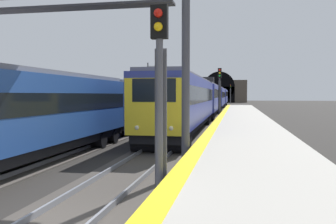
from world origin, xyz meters
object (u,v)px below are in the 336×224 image
object	(u,v)px
catenary_mast_near	(148,86)
train_adjacent_platform	(102,105)
overhead_signal_gantry	(73,31)
railway_signal_mid	(220,89)
railway_signal_far	(231,92)
train_main_approaching	(212,97)
railway_signal_near	(160,92)

from	to	relation	value
catenary_mast_near	train_adjacent_platform	bearing A→B (deg)	-170.14
train_adjacent_platform	overhead_signal_gantry	world-z (taller)	overhead_signal_gantry
railway_signal_mid	railway_signal_far	world-z (taller)	railway_signal_far
train_main_approaching	railway_signal_far	world-z (taller)	railway_signal_far
train_main_approaching	overhead_signal_gantry	bearing A→B (deg)	-3.29
railway_signal_mid	catenary_mast_near	xyz separation A→B (m)	(20.86, 12.84, 0.84)
train_adjacent_platform	railway_signal_mid	xyz separation A→B (m)	(16.56, -6.33, 1.21)
railway_signal_near	railway_signal_mid	xyz separation A→B (m)	(29.25, -0.00, 0.49)
catenary_mast_near	railway_signal_near	bearing A→B (deg)	-165.63
railway_signal_near	overhead_signal_gantry	xyz separation A→B (m)	(4.15, 4.11, 2.26)
railway_signal_far	catenary_mast_near	bearing A→B (deg)	-15.10
train_main_approaching	railway_signal_far	size ratio (longest dim) A/B	13.61
railway_signal_near	catenary_mast_near	xyz separation A→B (m)	(50.12, 12.84, 1.33)
railway_signal_mid	catenary_mast_near	size ratio (longest dim) A/B	0.68
railway_signal_near	railway_signal_far	xyz separation A→B (m)	(97.70, -0.00, 0.63)
railway_signal_near	railway_signal_mid	world-z (taller)	railway_signal_mid
railway_signal_near	catenary_mast_near	world-z (taller)	catenary_mast_near
railway_signal_near	overhead_signal_gantry	distance (m)	6.26
train_main_approaching	railway_signal_far	xyz separation A→B (m)	(51.18, -1.90, 1.14)
train_adjacent_platform	catenary_mast_near	bearing A→B (deg)	-169.56
railway_signal_near	catenary_mast_near	size ratio (longest dim) A/B	0.59
train_adjacent_platform	overhead_signal_gantry	xyz separation A→B (m)	(-8.54, -2.22, 2.98)
train_adjacent_platform	railway_signal_mid	bearing A→B (deg)	159.66
railway_signal_mid	railway_signal_far	bearing A→B (deg)	-180.00
railway_signal_near	catenary_mast_near	distance (m)	51.75
train_adjacent_platform	railway_signal_far	bearing A→B (deg)	176.32
train_adjacent_platform	catenary_mast_near	size ratio (longest dim) A/B	4.79
railway_signal_near	railway_signal_far	size ratio (longest dim) A/B	0.83
railway_signal_mid	overhead_signal_gantry	bearing A→B (deg)	-9.31
train_adjacent_platform	railway_signal_near	distance (m)	14.20
train_main_approaching	train_adjacent_platform	bearing A→B (deg)	-7.77
railway_signal_near	railway_signal_mid	bearing A→B (deg)	-180.00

